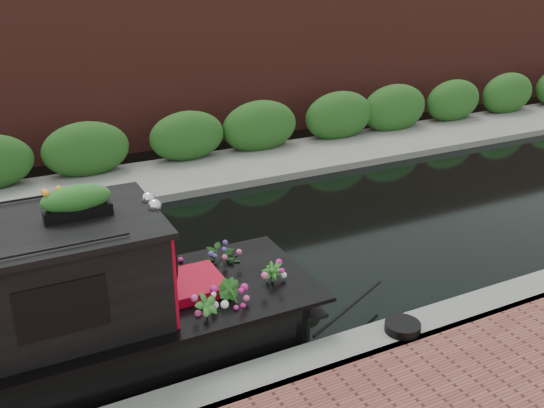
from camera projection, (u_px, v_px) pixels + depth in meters
name	position (u px, v px, depth m)	size (l,w,h in m)	color
ground	(157.00, 276.00, 9.89)	(80.00, 80.00, 0.00)	black
near_bank_coping	(239.00, 399.00, 7.18)	(40.00, 0.60, 0.50)	slate
far_bank_path	(100.00, 193.00, 13.35)	(40.00, 2.40, 0.34)	slate
far_hedge	(92.00, 180.00, 14.09)	(40.00, 1.10, 2.80)	#25571D
far_brick_wall	(75.00, 155.00, 15.82)	(40.00, 1.00, 8.00)	#5A261E
rope_fender	(306.00, 297.00, 9.03)	(0.29, 0.29, 0.37)	olive
coiled_mooring_rope	(403.00, 327.00, 8.02)	(0.48, 0.48, 0.12)	black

